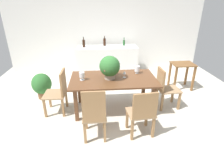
# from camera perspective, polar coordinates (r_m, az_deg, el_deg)

# --- Properties ---
(ground_plane) EXTENTS (7.04, 7.04, 0.00)m
(ground_plane) POSITION_cam_1_polar(r_m,az_deg,el_deg) (4.22, 0.38, -9.07)
(ground_plane) COLOR beige
(back_wall) EXTENTS (6.40, 0.10, 2.60)m
(back_wall) POSITION_cam_1_polar(r_m,az_deg,el_deg) (6.22, -1.90, 14.56)
(back_wall) COLOR white
(back_wall) RESTS_ON ground
(dining_table) EXTENTS (1.83, 1.01, 0.76)m
(dining_table) POSITION_cam_1_polar(r_m,az_deg,el_deg) (3.90, 0.40, -0.73)
(dining_table) COLOR brown
(dining_table) RESTS_ON ground
(chair_near_right) EXTENTS (0.50, 0.46, 0.93)m
(chair_near_right) POSITION_cam_1_polar(r_m,az_deg,el_deg) (3.22, 9.62, -9.86)
(chair_near_right) COLOR olive
(chair_near_right) RESTS_ON ground
(chair_foot_end) EXTENTS (0.49, 0.43, 0.94)m
(chair_foot_end) POSITION_cam_1_polar(r_m,az_deg,el_deg) (4.23, 16.34, -2.07)
(chair_foot_end) COLOR olive
(chair_foot_end) RESTS_ON ground
(chair_near_left) EXTENTS (0.42, 0.47, 1.01)m
(chair_near_left) POSITION_cam_1_polar(r_m,az_deg,el_deg) (3.10, -5.62, -10.46)
(chair_near_left) COLOR olive
(chair_near_left) RESTS_ON ground
(chair_head_end) EXTENTS (0.47, 0.49, 0.96)m
(chair_head_end) POSITION_cam_1_polar(r_m,az_deg,el_deg) (4.03, -16.33, -3.07)
(chair_head_end) COLOR olive
(chair_head_end) RESTS_ON ground
(flower_centerpiece) EXTENTS (0.43, 0.44, 0.50)m
(flower_centerpiece) POSITION_cam_1_polar(r_m,az_deg,el_deg) (3.75, -0.73, 4.18)
(flower_centerpiece) COLOR gray
(flower_centerpiece) RESTS_ON dining_table
(crystal_vase_left) EXTENTS (0.11, 0.11, 0.17)m
(crystal_vase_left) POSITION_cam_1_polar(r_m,az_deg,el_deg) (3.79, -9.49, 1.52)
(crystal_vase_left) COLOR silver
(crystal_vase_left) RESTS_ON dining_table
(crystal_vase_center_near) EXTENTS (0.12, 0.12, 0.18)m
(crystal_vase_center_near) POSITION_cam_1_polar(r_m,az_deg,el_deg) (4.14, 7.95, 3.50)
(crystal_vase_center_near) COLOR silver
(crystal_vase_center_near) RESTS_ON dining_table
(wine_glass) EXTENTS (0.07, 0.07, 0.15)m
(wine_glass) POSITION_cam_1_polar(r_m,az_deg,el_deg) (3.88, 3.97, 2.32)
(wine_glass) COLOR silver
(wine_glass) RESTS_ON dining_table
(kitchen_counter) EXTENTS (1.88, 0.59, 0.97)m
(kitchen_counter) POSITION_cam_1_polar(r_m,az_deg,el_deg) (5.87, -1.49, 5.85)
(kitchen_counter) COLOR white
(kitchen_counter) RESTS_ON ground
(wine_bottle_amber) EXTENTS (0.06, 0.06, 0.26)m
(wine_bottle_amber) POSITION_cam_1_polar(r_m,az_deg,el_deg) (5.90, 3.81, 11.71)
(wine_bottle_amber) COLOR #194C1E
(wine_bottle_amber) RESTS_ON kitchen_counter
(wine_bottle_green) EXTENTS (0.08, 0.08, 0.31)m
(wine_bottle_green) POSITION_cam_1_polar(r_m,az_deg,el_deg) (5.86, -2.38, 11.95)
(wine_bottle_green) COLOR black
(wine_bottle_green) RESTS_ON kitchen_counter
(wine_bottle_dark) EXTENTS (0.08, 0.08, 0.31)m
(wine_bottle_dark) POSITION_cam_1_polar(r_m,az_deg,el_deg) (5.72, -8.91, 11.37)
(wine_bottle_dark) COLOR black
(wine_bottle_dark) RESTS_ON kitchen_counter
(side_table) EXTENTS (0.59, 0.48, 0.73)m
(side_table) POSITION_cam_1_polar(r_m,az_deg,el_deg) (5.33, 21.29, 2.88)
(side_table) COLOR brown
(side_table) RESTS_ON ground
(potted_plant_floor) EXTENTS (0.48, 0.48, 0.66)m
(potted_plant_floor) POSITION_cam_1_polar(r_m,az_deg,el_deg) (4.84, -21.31, -1.41)
(potted_plant_floor) COLOR brown
(potted_plant_floor) RESTS_ON ground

